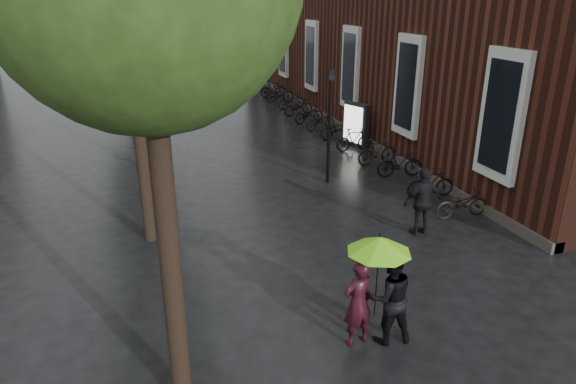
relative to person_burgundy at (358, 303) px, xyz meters
name	(u,v)px	position (x,y,z in m)	size (l,w,h in m)	color
ground	(429,382)	(0.72, -1.36, -0.86)	(120.00, 120.00, 0.00)	black
person_burgundy	(358,303)	(0.00, 0.00, 0.00)	(0.63, 0.41, 1.73)	black
person_black	(390,297)	(0.59, -0.09, 0.07)	(0.91, 0.71, 1.87)	black
lime_umbrella	(379,245)	(0.30, -0.11, 1.20)	(1.17, 1.17, 1.71)	black
pedestrian_walking	(423,202)	(3.64, 3.73, 0.08)	(1.11, 0.46, 1.89)	black
parked_bicycles	(329,124)	(5.29, 14.37, -0.39)	(2.02, 20.19, 1.03)	black
ad_lightbox	(356,125)	(5.54, 12.03, 0.08)	(0.29, 1.24, 1.87)	black
lamp_post	(329,116)	(2.77, 8.29, 1.46)	(0.20, 0.20, 3.83)	black
cycle_sign	(141,97)	(-2.91, 17.13, 0.83)	(0.13, 0.46, 2.56)	#262628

